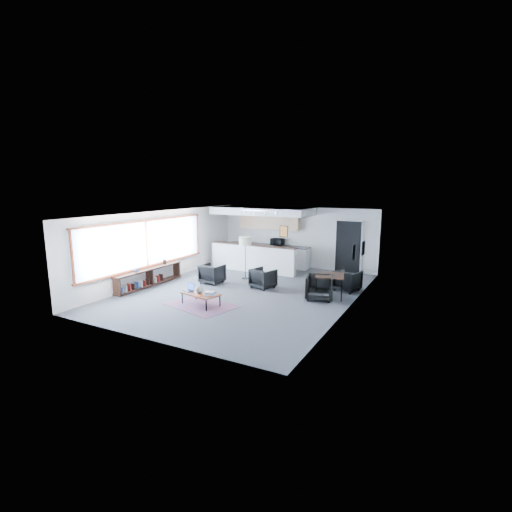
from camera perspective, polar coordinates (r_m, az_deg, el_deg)
The scene contains 21 objects.
room at distance 12.21m, azimuth -1.76°, elevation 0.40°, with size 7.02×9.02×2.62m.
window at distance 13.56m, azimuth -16.50°, elevation 1.67°, with size 0.10×5.95×1.66m.
console at distance 13.56m, azimuth -16.20°, elevation -3.18°, with size 0.35×3.00×0.80m.
kitchenette at distance 15.98m, azimuth 1.15°, elevation 3.14°, with size 4.20×1.96×2.60m.
doorway at distance 15.47m, azimuth 14.00°, elevation 1.44°, with size 1.10×0.12×2.15m.
track_light at distance 14.25m, azimuth 0.59°, elevation 6.87°, with size 1.60×0.07×0.15m.
wall_art_lower at distance 11.26m, azimuth 14.77°, elevation 0.47°, with size 0.03×0.38×0.48m.
wall_art_upper at distance 12.52m, azimuth 16.17°, elevation 1.17°, with size 0.03×0.34×0.44m.
kilim_rug at distance 11.22m, azimuth -8.46°, elevation -7.47°, with size 2.25×1.77×0.01m.
coffee_table at distance 11.12m, azimuth -8.51°, elevation -5.78°, with size 1.27×0.86×0.38m.
laptop at distance 11.37m, azimuth -10.17°, elevation -4.97°, with size 0.37×0.33×0.22m.
ceramic_pot at distance 11.05m, azimuth -8.72°, elevation -5.12°, with size 0.23×0.23×0.23m.
book_stack at distance 10.89m, azimuth -7.04°, elevation -5.70°, with size 0.36×0.31×0.10m.
coaster at distance 10.85m, azimuth -8.72°, elevation -6.03°, with size 0.12×0.12×0.01m.
armchair_left at distance 13.55m, azimuth -6.76°, elevation -2.59°, with size 0.74×0.70×0.76m, color black.
armchair_right at distance 12.85m, azimuth 1.12°, elevation -3.29°, with size 0.73×0.68×0.75m, color black.
floor_lamp at distance 13.94m, azimuth -1.66°, elevation 2.10°, with size 0.50×0.50×1.61m.
dining_table at distance 11.93m, azimuth 11.27°, elevation -3.17°, with size 1.06×1.06×0.73m.
dining_chair_near at distance 11.73m, azimuth 9.75°, elevation -4.91°, with size 0.69×0.65×0.71m, color black.
dining_chair_far at distance 12.86m, azimuth 13.85°, elevation -3.80°, with size 0.64×0.60×0.66m, color black.
microwave at distance 16.21m, azimuth 3.30°, elevation 2.29°, with size 0.54×0.30×0.37m, color black.
Camera 1 is at (6.00, -10.40, 3.49)m, focal length 26.00 mm.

